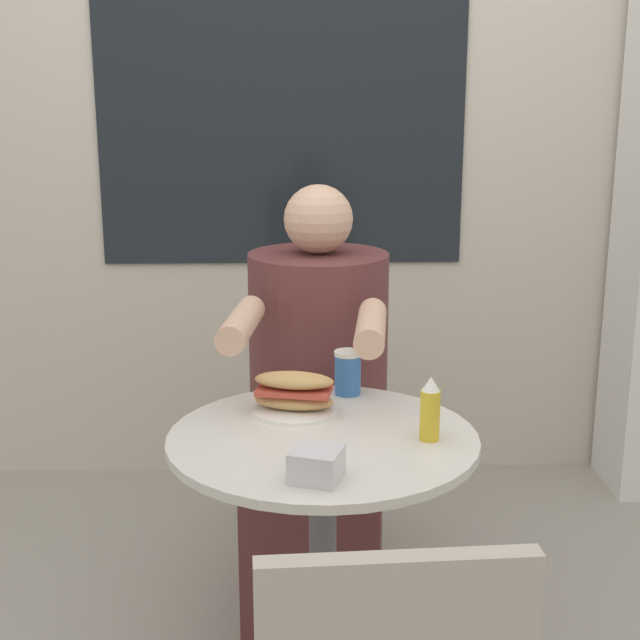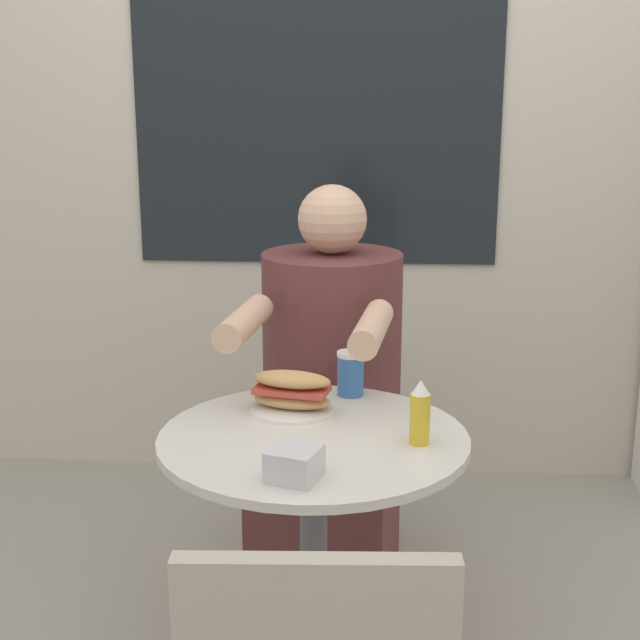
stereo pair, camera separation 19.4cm
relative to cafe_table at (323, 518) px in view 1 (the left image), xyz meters
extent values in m
cube|color=beige|center=(0.00, 1.47, 0.89)|extent=(8.00, 0.08, 2.80)
cube|color=black|center=(-0.10, 1.43, 1.13)|extent=(1.28, 0.01, 1.68)
cylinder|color=beige|center=(0.00, 0.00, 0.18)|extent=(0.66, 0.66, 0.02)
cylinder|color=#515156|center=(0.00, 0.00, -0.16)|extent=(0.06, 0.06, 0.67)
cube|color=#ADA393|center=(0.01, 0.79, -0.07)|extent=(0.42, 0.42, 0.02)
cube|color=#ADA393|center=(0.03, 0.96, 0.15)|extent=(0.35, 0.07, 0.42)
cylinder|color=#ADA393|center=(0.15, 0.61, -0.30)|extent=(0.03, 0.03, 0.43)
cylinder|color=#ADA393|center=(-0.18, 0.64, -0.30)|extent=(0.03, 0.03, 0.43)
cylinder|color=#ADA393|center=(0.19, 0.93, -0.30)|extent=(0.03, 0.03, 0.43)
cylinder|color=#ADA393|center=(-0.14, 0.97, -0.30)|extent=(0.03, 0.03, 0.43)
cube|color=brown|center=(0.00, 0.50, -0.29)|extent=(0.41, 0.51, 0.45)
cylinder|color=brown|center=(0.01, 0.57, 0.21)|extent=(0.38, 0.38, 0.54)
sphere|color=#D6A889|center=(0.01, 0.57, 0.57)|extent=(0.18, 0.18, 0.18)
cylinder|color=#D6A889|center=(0.12, 0.21, 0.37)|extent=(0.10, 0.31, 0.07)
cylinder|color=#D6A889|center=(-0.18, 0.25, 0.37)|extent=(0.10, 0.31, 0.07)
cylinder|color=white|center=(-0.06, 0.14, 0.20)|extent=(0.19, 0.19, 0.01)
ellipsoid|color=tan|center=(-0.06, 0.14, 0.22)|extent=(0.19, 0.11, 0.04)
cube|color=#B74233|center=(-0.06, 0.14, 0.24)|extent=(0.18, 0.11, 0.01)
ellipsoid|color=tan|center=(-0.06, 0.14, 0.27)|extent=(0.19, 0.11, 0.04)
cylinder|color=#336BB7|center=(0.07, 0.26, 0.24)|extent=(0.06, 0.06, 0.10)
cylinder|color=white|center=(0.07, 0.26, 0.29)|extent=(0.07, 0.07, 0.01)
cube|color=silver|center=(-0.02, -0.22, 0.22)|extent=(0.11, 0.11, 0.06)
cylinder|color=gold|center=(0.22, -0.03, 0.25)|extent=(0.04, 0.04, 0.11)
cone|color=white|center=(0.22, -0.03, 0.31)|extent=(0.04, 0.04, 0.03)
camera|label=1|loc=(-0.06, -1.76, 0.89)|focal=50.00mm
camera|label=2|loc=(0.14, -1.75, 0.89)|focal=50.00mm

